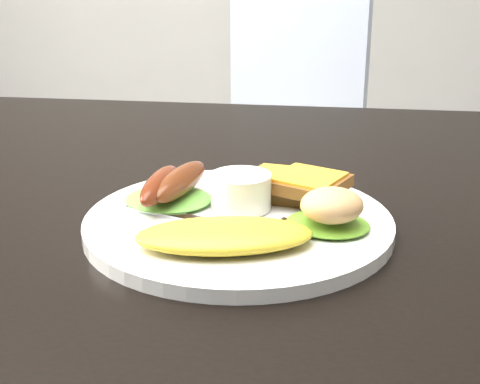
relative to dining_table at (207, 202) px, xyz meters
name	(u,v)px	position (x,y,z in m)	size (l,w,h in m)	color
dining_table	(207,202)	(0.00, 0.00, 0.00)	(1.20, 0.80, 0.04)	black
dining_chair	(290,182)	(0.03, 0.89, -0.28)	(0.36, 0.36, 0.04)	tan
person	(213,63)	(-0.07, 0.45, 0.08)	(0.58, 0.39, 1.62)	navy
plate	(238,223)	(0.05, -0.11, 0.03)	(0.27, 0.27, 0.01)	white
lettuce_left	(169,199)	(-0.02, -0.09, 0.04)	(0.08, 0.07, 0.01)	#558F35
lettuce_right	(328,224)	(0.13, -0.13, 0.04)	(0.07, 0.06, 0.01)	#39861B
omelette	(224,235)	(0.05, -0.18, 0.04)	(0.14, 0.07, 0.02)	yellow
sausage_a	(160,185)	(-0.02, -0.10, 0.05)	(0.02, 0.10, 0.02)	maroon
sausage_b	(181,181)	(-0.01, -0.08, 0.05)	(0.03, 0.10, 0.03)	brown
ramekin	(241,191)	(0.05, -0.10, 0.05)	(0.06, 0.06, 0.03)	white
toast_a	(288,186)	(0.09, -0.04, 0.04)	(0.08, 0.08, 0.01)	olive
toast_b	(308,183)	(0.11, -0.07, 0.05)	(0.06, 0.06, 0.01)	olive
potato_salad	(332,205)	(0.13, -0.14, 0.06)	(0.05, 0.05, 0.03)	beige
fork	(195,220)	(0.02, -0.13, 0.03)	(0.14, 0.01, 0.00)	#ADAFB7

